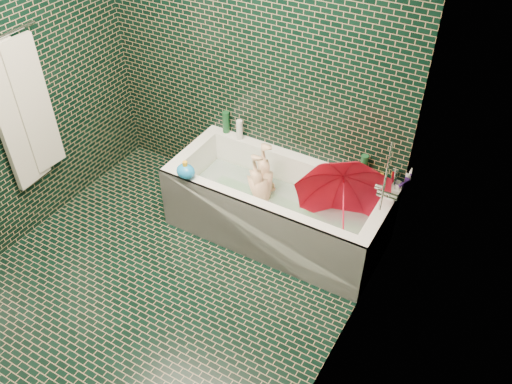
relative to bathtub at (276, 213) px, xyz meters
The scene contains 20 objects.
floor 1.12m from the bathtub, 114.07° to the right, with size 2.80×2.80×0.00m, color black.
wall_back 1.20m from the bathtub, 138.90° to the left, with size 2.80×2.80×0.00m, color black.
wall_right 1.68m from the bathtub, 49.85° to the right, with size 2.80×2.80×0.00m, color black.
bathtub is the anchor object (origin of this frame).
bath_mat 0.06m from the bathtub, 90.00° to the left, with size 1.35×0.47×0.01m, color green.
water 0.09m from the bathtub, 90.00° to the left, with size 1.48×0.53×0.00m, color silver.
towel_rail 2.32m from the bathtub, 155.92° to the right, with size 0.02×0.02×0.58m, color silver.
towel 2.03m from the bathtub, 155.50° to the right, with size 0.08×0.44×1.12m.
faucet 0.99m from the bathtub, ahead, with size 0.18×0.19×0.55m.
child 0.17m from the bathtub, behind, with size 0.32×0.21×0.88m, color beige.
umbrella 0.64m from the bathtub, ahead, with size 0.69×0.69×0.61m, color red.
soap_bottle_a 0.93m from the bathtub, 22.74° to the left, with size 0.10×0.10×0.25m, color white.
soap_bottle_b 0.94m from the bathtub, 23.68° to the left, with size 0.08×0.08×0.18m, color #371B68.
soap_bottle_c 0.84m from the bathtub, 23.56° to the left, with size 0.13×0.13×0.16m, color #134421.
bottle_right_tall 0.78m from the bathtub, 32.19° to the left, with size 0.06×0.06×0.20m, color #134421.
bottle_right_pump 0.95m from the bathtub, 23.48° to the left, with size 0.05×0.05×0.16m, color silver.
bottle_left_tall 0.89m from the bathtub, 152.13° to the left, with size 0.06×0.06×0.19m, color #134421.
bottle_left_short 0.76m from the bathtub, 148.45° to the left, with size 0.05×0.05×0.18m, color white.
rubber_duck 0.84m from the bathtub, 27.99° to the left, with size 0.12×0.09×0.09m.
bath_toy 0.80m from the bathtub, 151.98° to the right, with size 0.18×0.17×0.15m.
Camera 1 is at (1.91, -1.85, 3.09)m, focal length 38.00 mm.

